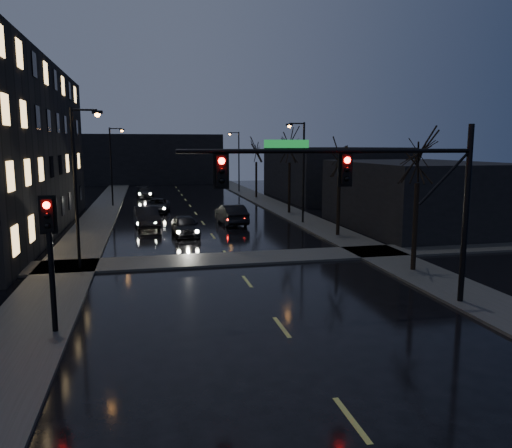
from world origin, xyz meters
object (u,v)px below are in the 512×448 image
oncoming_car_a (185,225)px  lead_car (231,214)px  oncoming_car_b (147,217)px  oncoming_car_d (145,192)px  oncoming_car_c (157,206)px

oncoming_car_a → lead_car: lead_car is taller
oncoming_car_b → oncoming_car_d: bearing=84.9°
oncoming_car_b → oncoming_car_c: oncoming_car_b is taller
oncoming_car_c → lead_car: 10.09m
oncoming_car_a → oncoming_car_c: bearing=94.8°
lead_car → oncoming_car_c: bearing=-60.7°
oncoming_car_c → lead_car: size_ratio=0.99×
lead_car → oncoming_car_a: bearing=43.0°
oncoming_car_a → oncoming_car_b: size_ratio=0.89×
oncoming_car_b → oncoming_car_d: 22.75m
oncoming_car_d → lead_car: bearing=-78.0°
oncoming_car_b → lead_car: bearing=-4.3°
oncoming_car_d → lead_car: lead_car is taller
oncoming_car_b → oncoming_car_c: 8.54m
oncoming_car_c → oncoming_car_a: bearing=-75.7°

